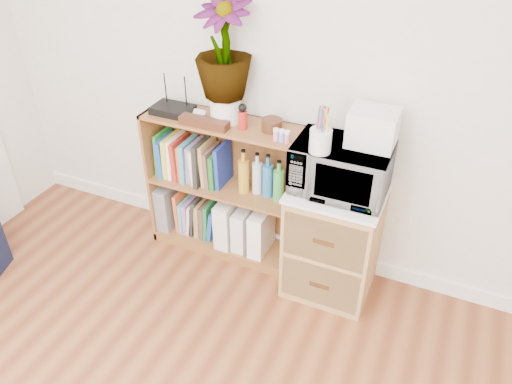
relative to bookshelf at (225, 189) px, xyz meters
The scene contains 21 objects.
skirting_board 0.57m from the bookshelf, 21.80° to the left, with size 4.00×0.02×0.10m, color white.
bookshelf is the anchor object (origin of this frame).
wicker_unit 0.76m from the bookshelf, ahead, with size 0.50×0.45×0.70m, color #9E7542.
microwave 0.85m from the bookshelf, ahead, with size 0.51×0.34×0.28m, color white.
pen_cup 0.90m from the bookshelf, 16.75° to the right, with size 0.11×0.11×0.12m, color silver.
small_appliance 1.07m from the bookshelf, ahead, with size 0.24×0.20×0.19m, color silver.
router 0.59m from the bookshelf, behind, with size 0.24×0.17×0.04m, color black.
white_bowl 0.52m from the bookshelf, 169.92° to the right, with size 0.13×0.13×0.03m, color white.
plant_pot 0.55m from the bookshelf, 51.73° to the left, with size 0.18×0.18×0.15m, color white.
potted_plant 0.91m from the bookshelf, 51.73° to the left, with size 0.32×0.32×0.57m, color #3C7930.
trinket_box 0.51m from the bookshelf, 122.24° to the right, with size 0.30×0.07×0.05m, color #3B1F10.
kokeshi_doll 0.55m from the bookshelf, 14.64° to the right, with size 0.05×0.05×0.11m, color #AD1B15.
wooden_bowl 0.60m from the bookshelf, ahead, with size 0.12×0.12×0.07m, color #381F0F.
paint_jars 0.66m from the bookshelf, 12.41° to the right, with size 0.11×0.04×0.06m, color #CA7097.
file_box 0.50m from the bookshelf, behind, with size 0.10×0.26×0.32m, color slate.
magazine_holder_left 0.24m from the bookshelf, 22.33° to the right, with size 0.10×0.26×0.33m, color silver.
magazine_holder_mid 0.30m from the bookshelf, ahead, with size 0.09×0.23×0.28m, color silver.
magazine_holder_right 0.36m from the bookshelf, ahead, with size 0.10×0.25×0.31m, color white.
cookbooks 0.28m from the bookshelf, behind, with size 0.47×0.20×0.30m.
liquor_bottles 0.37m from the bookshelf, ahead, with size 0.44×0.07×0.31m.
lower_books 0.35m from the bookshelf, behind, with size 0.30×0.19×0.29m.
Camera 1 is at (0.91, -0.24, 2.25)m, focal length 35.00 mm.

